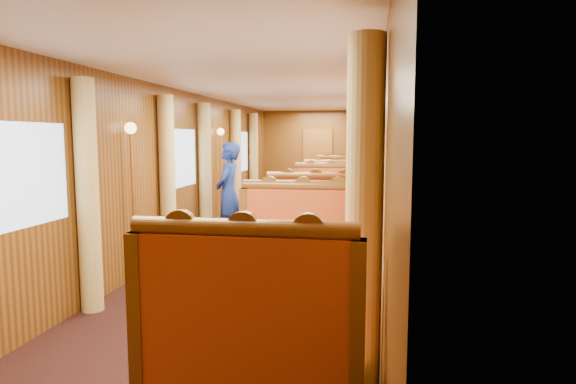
% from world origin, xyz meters
% --- Properties ---
extents(floor, '(3.00, 12.00, 0.01)m').
position_xyz_m(floor, '(0.00, 0.00, 0.00)').
color(floor, black).
rests_on(floor, ground).
extents(ceiling, '(3.00, 12.00, 0.01)m').
position_xyz_m(ceiling, '(0.00, 0.00, 2.50)').
color(ceiling, silver).
rests_on(ceiling, wall_left).
extents(wall_far, '(3.00, 0.01, 2.50)m').
position_xyz_m(wall_far, '(0.00, 6.00, 1.25)').
color(wall_far, brown).
rests_on(wall_far, floor).
extents(wall_left, '(0.01, 12.00, 2.50)m').
position_xyz_m(wall_left, '(-1.50, 0.00, 1.25)').
color(wall_left, brown).
rests_on(wall_left, floor).
extents(wall_right, '(0.01, 12.00, 2.50)m').
position_xyz_m(wall_right, '(1.50, 0.00, 1.25)').
color(wall_right, brown).
rests_on(wall_right, floor).
extents(doorway_far, '(0.80, 0.04, 2.00)m').
position_xyz_m(doorway_far, '(0.00, 5.97, 1.00)').
color(doorway_far, brown).
rests_on(doorway_far, floor).
extents(table_near, '(1.05, 0.72, 0.75)m').
position_xyz_m(table_near, '(0.75, -3.50, 0.38)').
color(table_near, white).
rests_on(table_near, floor).
extents(banquette_near_fwd, '(1.30, 0.55, 1.34)m').
position_xyz_m(banquette_near_fwd, '(0.75, -4.51, 0.42)').
color(banquette_near_fwd, '#AA2612').
rests_on(banquette_near_fwd, floor).
extents(banquette_near_aft, '(1.30, 0.55, 1.34)m').
position_xyz_m(banquette_near_aft, '(0.75, -2.49, 0.42)').
color(banquette_near_aft, '#AA2612').
rests_on(banquette_near_aft, floor).
extents(table_mid, '(1.05, 0.72, 0.75)m').
position_xyz_m(table_mid, '(0.75, 0.00, 0.38)').
color(table_mid, white).
rests_on(table_mid, floor).
extents(banquette_mid_fwd, '(1.30, 0.55, 1.34)m').
position_xyz_m(banquette_mid_fwd, '(0.75, -1.01, 0.42)').
color(banquette_mid_fwd, '#AA2612').
rests_on(banquette_mid_fwd, floor).
extents(banquette_mid_aft, '(1.30, 0.55, 1.34)m').
position_xyz_m(banquette_mid_aft, '(0.75, 1.01, 0.42)').
color(banquette_mid_aft, '#AA2612').
rests_on(banquette_mid_aft, floor).
extents(table_far, '(1.05, 0.72, 0.75)m').
position_xyz_m(table_far, '(0.75, 3.50, 0.38)').
color(table_far, white).
rests_on(table_far, floor).
extents(banquette_far_fwd, '(1.30, 0.55, 1.34)m').
position_xyz_m(banquette_far_fwd, '(0.75, 2.49, 0.42)').
color(banquette_far_fwd, '#AA2612').
rests_on(banquette_far_fwd, floor).
extents(banquette_far_aft, '(1.30, 0.55, 1.34)m').
position_xyz_m(banquette_far_aft, '(0.75, 4.51, 0.42)').
color(banquette_far_aft, '#AA2612').
rests_on(banquette_far_aft, floor).
extents(tea_tray, '(0.37, 0.30, 0.01)m').
position_xyz_m(tea_tray, '(0.63, -3.56, 0.76)').
color(tea_tray, silver).
rests_on(tea_tray, table_near).
extents(teapot_left, '(0.18, 0.15, 0.13)m').
position_xyz_m(teapot_left, '(0.59, -3.59, 0.81)').
color(teapot_left, silver).
rests_on(teapot_left, tea_tray).
extents(teapot_right, '(0.14, 0.11, 0.11)m').
position_xyz_m(teapot_right, '(0.73, -3.65, 0.80)').
color(teapot_right, silver).
rests_on(teapot_right, tea_tray).
extents(teapot_back, '(0.17, 0.15, 0.12)m').
position_xyz_m(teapot_back, '(0.61, -3.46, 0.81)').
color(teapot_back, silver).
rests_on(teapot_back, tea_tray).
extents(fruit_plate, '(0.20, 0.20, 0.05)m').
position_xyz_m(fruit_plate, '(1.03, -3.64, 0.77)').
color(fruit_plate, white).
rests_on(fruit_plate, table_near).
extents(cup_inboard, '(0.08, 0.08, 0.26)m').
position_xyz_m(cup_inboard, '(0.39, -3.38, 0.86)').
color(cup_inboard, white).
rests_on(cup_inboard, table_near).
extents(cup_outboard, '(0.08, 0.08, 0.26)m').
position_xyz_m(cup_outboard, '(0.48, -3.30, 0.86)').
color(cup_outboard, white).
rests_on(cup_outboard, table_near).
extents(rose_vase_mid, '(0.06, 0.06, 0.36)m').
position_xyz_m(rose_vase_mid, '(0.74, 0.02, 0.93)').
color(rose_vase_mid, silver).
rests_on(rose_vase_mid, table_mid).
extents(rose_vase_far, '(0.06, 0.06, 0.36)m').
position_xyz_m(rose_vase_far, '(0.77, 3.51, 0.93)').
color(rose_vase_far, silver).
rests_on(rose_vase_far, table_far).
extents(window_left_near, '(0.01, 1.20, 0.90)m').
position_xyz_m(window_left_near, '(-1.49, -3.50, 1.45)').
color(window_left_near, '#96ADCE').
rests_on(window_left_near, wall_left).
extents(curtain_left_near_b, '(0.22, 0.22, 2.35)m').
position_xyz_m(curtain_left_near_b, '(-1.38, -2.72, 1.18)').
color(curtain_left_near_b, tan).
rests_on(curtain_left_near_b, floor).
extents(window_right_near, '(0.01, 1.20, 0.90)m').
position_xyz_m(window_right_near, '(1.49, -3.50, 1.45)').
color(window_right_near, '#96ADCE').
rests_on(window_right_near, wall_right).
extents(curtain_right_near_a, '(0.22, 0.22, 2.35)m').
position_xyz_m(curtain_right_near_a, '(1.38, -4.28, 1.18)').
color(curtain_right_near_a, tan).
rests_on(curtain_right_near_a, floor).
extents(curtain_right_near_b, '(0.22, 0.22, 2.35)m').
position_xyz_m(curtain_right_near_b, '(1.38, -2.72, 1.18)').
color(curtain_right_near_b, tan).
rests_on(curtain_right_near_b, floor).
extents(window_left_mid, '(0.01, 1.20, 0.90)m').
position_xyz_m(window_left_mid, '(-1.49, 0.00, 1.45)').
color(window_left_mid, '#96ADCE').
rests_on(window_left_mid, wall_left).
extents(curtain_left_mid_a, '(0.22, 0.22, 2.35)m').
position_xyz_m(curtain_left_mid_a, '(-1.38, -0.78, 1.18)').
color(curtain_left_mid_a, tan).
rests_on(curtain_left_mid_a, floor).
extents(curtain_left_mid_b, '(0.22, 0.22, 2.35)m').
position_xyz_m(curtain_left_mid_b, '(-1.38, 0.78, 1.18)').
color(curtain_left_mid_b, tan).
rests_on(curtain_left_mid_b, floor).
extents(window_right_mid, '(0.01, 1.20, 0.90)m').
position_xyz_m(window_right_mid, '(1.49, 0.00, 1.45)').
color(window_right_mid, '#96ADCE').
rests_on(window_right_mid, wall_right).
extents(curtain_right_mid_a, '(0.22, 0.22, 2.35)m').
position_xyz_m(curtain_right_mid_a, '(1.38, -0.78, 1.18)').
color(curtain_right_mid_a, tan).
rests_on(curtain_right_mid_a, floor).
extents(curtain_right_mid_b, '(0.22, 0.22, 2.35)m').
position_xyz_m(curtain_right_mid_b, '(1.38, 0.78, 1.18)').
color(curtain_right_mid_b, tan).
rests_on(curtain_right_mid_b, floor).
extents(window_left_far, '(0.01, 1.20, 0.90)m').
position_xyz_m(window_left_far, '(-1.49, 3.50, 1.45)').
color(window_left_far, '#96ADCE').
rests_on(window_left_far, wall_left).
extents(curtain_left_far_a, '(0.22, 0.22, 2.35)m').
position_xyz_m(curtain_left_far_a, '(-1.38, 2.72, 1.18)').
color(curtain_left_far_a, tan).
rests_on(curtain_left_far_a, floor).
extents(curtain_left_far_b, '(0.22, 0.22, 2.35)m').
position_xyz_m(curtain_left_far_b, '(-1.38, 4.28, 1.18)').
color(curtain_left_far_b, tan).
rests_on(curtain_left_far_b, floor).
extents(window_right_far, '(0.01, 1.20, 0.90)m').
position_xyz_m(window_right_far, '(1.49, 3.50, 1.45)').
color(window_right_far, '#96ADCE').
rests_on(window_right_far, wall_right).
extents(curtain_right_far_a, '(0.22, 0.22, 2.35)m').
position_xyz_m(curtain_right_far_a, '(1.38, 2.72, 1.18)').
color(curtain_right_far_a, tan).
rests_on(curtain_right_far_a, floor).
extents(curtain_right_far_b, '(0.22, 0.22, 2.35)m').
position_xyz_m(curtain_right_far_b, '(1.38, 4.28, 1.18)').
color(curtain_right_far_b, tan).
rests_on(curtain_right_far_b, floor).
extents(sconce_left_fore, '(0.14, 0.14, 1.95)m').
position_xyz_m(sconce_left_fore, '(-1.40, -1.75, 1.38)').
color(sconce_left_fore, '#BF8C3F').
rests_on(sconce_left_fore, floor).
extents(sconce_right_fore, '(0.14, 0.14, 1.95)m').
position_xyz_m(sconce_right_fore, '(1.40, -1.75, 1.38)').
color(sconce_right_fore, '#BF8C3F').
rests_on(sconce_right_fore, floor).
extents(sconce_left_aft, '(0.14, 0.14, 1.95)m').
position_xyz_m(sconce_left_aft, '(-1.40, 1.75, 1.38)').
color(sconce_left_aft, '#BF8C3F').
rests_on(sconce_left_aft, floor).
extents(sconce_right_aft, '(0.14, 0.14, 1.95)m').
position_xyz_m(sconce_right_aft, '(1.40, 1.75, 1.38)').
color(sconce_right_aft, '#BF8C3F').
rests_on(sconce_right_aft, floor).
extents(steward, '(0.41, 0.62, 1.69)m').
position_xyz_m(steward, '(-0.89, 0.54, 0.85)').
color(steward, navy).
rests_on(steward, floor).
extents(passenger, '(0.40, 0.44, 0.76)m').
position_xyz_m(passenger, '(0.75, 0.76, 0.74)').
color(passenger, beige).
rests_on(passenger, banquette_mid_aft).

